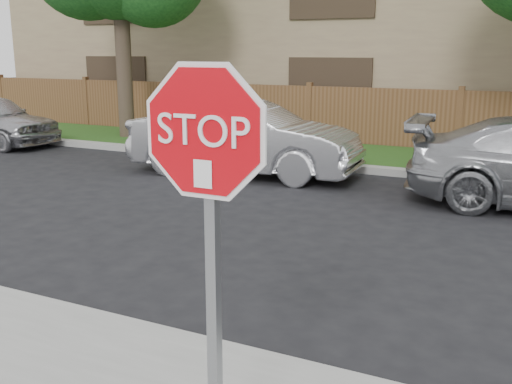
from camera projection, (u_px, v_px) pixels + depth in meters
The scene contains 7 objects.
ground at pixel (252, 357), 5.12m from camera, with size 90.00×90.00×0.00m, color black.
far_curb at pixel (433, 175), 12.20m from camera, with size 70.00×0.30×0.15m, color gray.
grass_strip at pixel (446, 163), 13.64m from camera, with size 70.00×3.00×0.12m, color #1E4714.
fence at pixel (459, 123), 14.86m from camera, with size 70.00×0.12×1.60m, color #55351E.
apartment_building at pixel (492, 19), 19.10m from camera, with size 35.20×9.20×7.20m.
stop_sign at pixel (208, 191), 3.20m from camera, with size 1.01×0.13×2.55m.
sedan_left at pixel (244, 138), 12.44m from camera, with size 1.67×4.78×1.58m, color #B9B9BE.
Camera 1 is at (2.11, -4.15, 2.56)m, focal length 42.00 mm.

